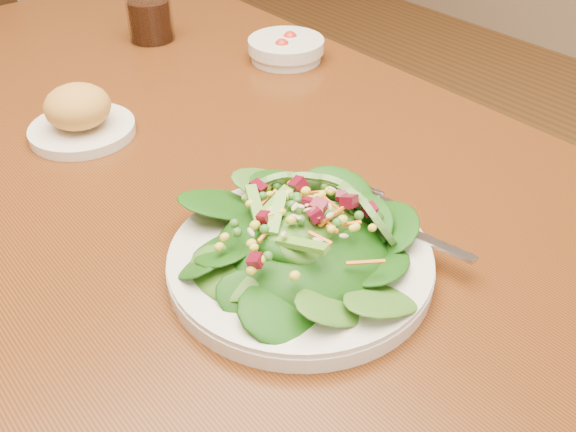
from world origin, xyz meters
The scene contains 5 objects.
dining_table centered at (0.00, 0.00, 0.65)m, with size 0.90×1.40×0.75m.
salad_plate centered at (0.00, -0.33, 0.78)m, with size 0.28×0.27×0.08m.
bread_plate centered at (-0.06, 0.08, 0.78)m, with size 0.15×0.15×0.07m.
tomato_bowl centered at (0.33, 0.11, 0.77)m, with size 0.13×0.13×0.04m.
drinking_glass centered at (0.20, 0.33, 0.81)m, with size 0.08×0.08×0.14m.
Camera 1 is at (-0.33, -0.71, 1.20)m, focal length 40.00 mm.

